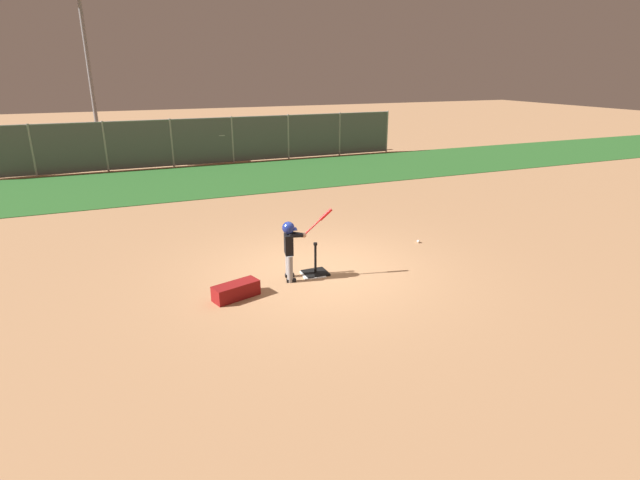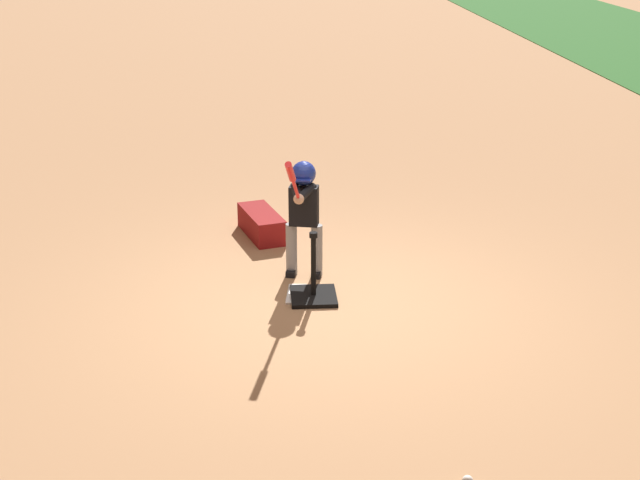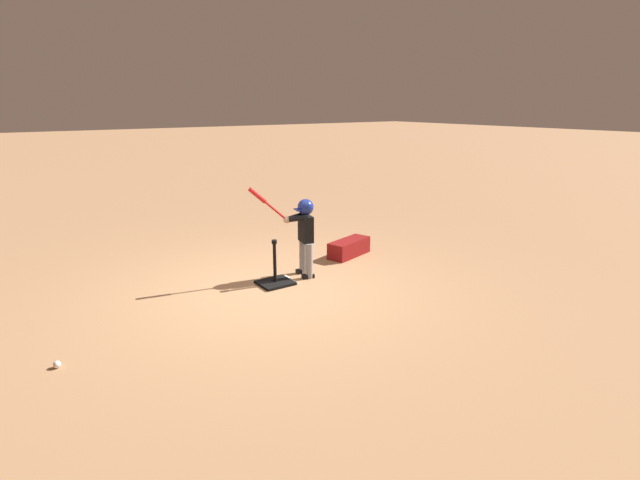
# 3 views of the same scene
# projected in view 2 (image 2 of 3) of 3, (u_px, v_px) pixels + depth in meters

# --- Properties ---
(ground_plane) EXTENTS (90.00, 90.00, 0.00)m
(ground_plane) POSITION_uv_depth(u_px,v_px,m) (329.00, 305.00, 8.26)
(ground_plane) COLOR #AD7F56
(home_plate) EXTENTS (0.49, 0.49, 0.02)m
(home_plate) POSITION_uv_depth(u_px,v_px,m) (310.00, 294.00, 8.47)
(home_plate) COLOR white
(home_plate) RESTS_ON ground_plane
(batting_tee) EXTENTS (0.48, 0.43, 0.66)m
(batting_tee) POSITION_uv_depth(u_px,v_px,m) (314.00, 290.00, 8.38)
(batting_tee) COLOR black
(batting_tee) RESTS_ON ground_plane
(batter_child) EXTENTS (0.96, 0.40, 1.41)m
(batter_child) POSITION_uv_depth(u_px,v_px,m) (303.00, 204.00, 8.64)
(batter_child) COLOR gray
(batter_child) RESTS_ON ground_plane
(equipment_bag) EXTENTS (0.90, 0.55, 0.28)m
(equipment_bag) POSITION_uv_depth(u_px,v_px,m) (262.00, 224.00, 9.95)
(equipment_bag) COLOR maroon
(equipment_bag) RESTS_ON ground_plane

